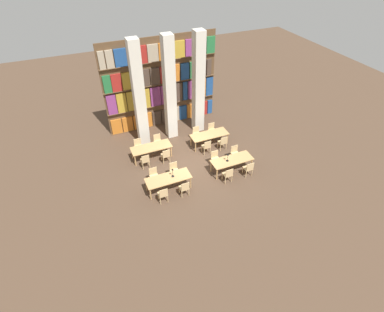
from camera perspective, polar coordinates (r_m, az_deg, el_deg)
The scene contains 27 objects.
ground_plane at distance 16.22m, azimuth -0.18°, elevation -1.54°, with size 40.00×40.00×0.00m, color #4C3828.
bookshelf_bank at distance 18.41m, azimuth -5.81°, elevation 13.18°, with size 6.88×0.35×5.50m.
pillar_left at distance 16.58m, azimuth -10.09°, elevation 11.27°, with size 0.59×0.59×6.00m.
pillar_center at distance 16.99m, azimuth -4.30°, elevation 12.46°, with size 0.59×0.59×6.00m.
pillar_right at distance 17.56m, azimuth 1.22°, elevation 13.47°, with size 0.59×0.59×6.00m.
reading_table_0 at distance 14.41m, azimuth -4.53°, elevation -4.42°, with size 2.19×0.83×0.73m.
chair_0 at distance 13.94m, azimuth -5.55°, elevation -7.26°, with size 0.42×0.40×0.89m.
chair_1 at distance 14.92m, azimuth -7.26°, elevation -3.70°, with size 0.42×0.40×0.89m.
chair_2 at distance 14.18m, azimuth -1.45°, elevation -6.09°, with size 0.42×0.40×0.89m.
chair_3 at distance 15.14m, azimuth -3.41°, elevation -2.66°, with size 0.42×0.40×0.89m.
desk_lamp_0 at distance 14.21m, azimuth -3.72°, elevation -2.91°, with size 0.14×0.14×0.49m.
reading_table_1 at distance 15.55m, azimuth 7.61°, elevation -0.89°, with size 2.19×0.83×0.73m.
chair_4 at distance 14.97m, azimuth 6.86°, elevation -3.51°, with size 0.42×0.40×0.89m.
chair_5 at distance 15.88m, azimuth 4.48°, elevation -0.42°, with size 0.42×0.40×0.89m.
chair_6 at distance 15.48m, azimuth 10.73°, elevation -2.32°, with size 0.42×0.40×0.89m.
chair_7 at distance 16.37m, azimuth 8.20°, elevation 0.61°, with size 0.42×0.40×0.89m.
desk_lamp_1 at distance 15.20m, azimuth 6.82°, elevation -0.06°, with size 0.14×0.14×0.44m.
reading_table_2 at distance 16.41m, azimuth -7.76°, elevation 1.51°, with size 2.19×0.83×0.73m.
chair_8 at distance 15.88m, azimuth -8.89°, elevation -0.83°, with size 0.42×0.40×0.89m.
chair_9 at distance 16.97m, azimuth -10.18°, elevation 1.92°, with size 0.42×0.40×0.89m.
chair_10 at distance 16.10m, azimuth -5.02°, elevation 0.16°, with size 0.42×0.40×0.89m.
chair_11 at distance 17.17m, azimuth -6.53°, elevation 2.82°, with size 0.42×0.40×0.89m.
reading_table_3 at distance 17.28m, azimuth 3.33°, elevation 3.94°, with size 2.19×0.83×0.73m.
chair_12 at distance 16.68m, azimuth 2.80°, elevation 1.85°, with size 0.42×0.40×0.89m.
chair_13 at distance 17.71m, azimuth 0.88°, elevation 4.33°, with size 0.42×0.40×0.89m.
chair_14 at distance 17.07m, azimuth 5.87°, elevation 2.63°, with size 0.42×0.40×0.89m.
chair_15 at distance 18.08m, azimuth 3.83°, elevation 5.03°, with size 0.42×0.40×0.89m.
Camera 1 is at (-4.79, -11.44, 10.45)m, focal length 28.00 mm.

